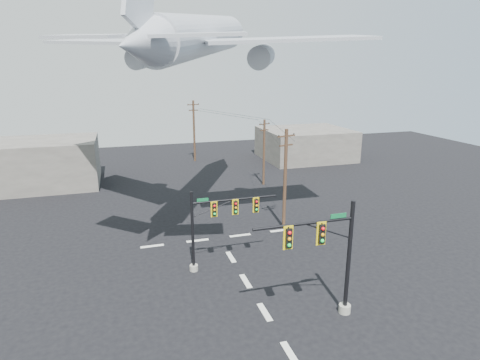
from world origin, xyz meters
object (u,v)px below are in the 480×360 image
object	(u,v)px
signal_mast_far	(215,224)
utility_pole_b	(264,151)
signal_mast_near	(330,259)
utility_pole_a	(285,178)
utility_pole_c	(194,130)
airliner	(201,37)

from	to	relation	value
signal_mast_far	utility_pole_b	xyz separation A→B (m)	(11.47, 20.52, 0.89)
signal_mast_near	utility_pole_b	bearing A→B (deg)	77.60
signal_mast_near	utility_pole_b	world-z (taller)	utility_pole_b
utility_pole_a	utility_pole_c	size ratio (longest dim) A/B	0.97
utility_pole_b	utility_pole_c	world-z (taller)	utility_pole_c
signal_mast_near	utility_pole_a	distance (m)	14.47
utility_pole_b	utility_pole_a	bearing A→B (deg)	-124.63
utility_pole_b	utility_pole_c	xyz separation A→B (m)	(-6.14, 16.32, 0.69)
utility_pole_c	airliner	xyz separation A→B (m)	(-3.96, -26.84, 12.44)
signal_mast_near	utility_pole_b	size ratio (longest dim) A/B	0.87
signal_mast_near	utility_pole_a	bearing A→B (deg)	77.77
utility_pole_a	utility_pole_b	distance (m)	14.93
signal_mast_near	utility_pole_c	bearing A→B (deg)	89.78
signal_mast_near	utility_pole_c	distance (m)	45.01
signal_mast_near	utility_pole_b	xyz separation A→B (m)	(6.31, 28.67, 0.52)
signal_mast_near	airliner	distance (m)	23.03
signal_mast_near	utility_pole_c	size ratio (longest dim) A/B	0.75
signal_mast_near	utility_pole_a	size ratio (longest dim) A/B	0.78
utility_pole_b	airliner	distance (m)	19.61
utility_pole_b	signal_mast_far	bearing A→B (deg)	-141.25
utility_pole_b	utility_pole_c	distance (m)	17.45
signal_mast_far	utility_pole_c	size ratio (longest dim) A/B	0.70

